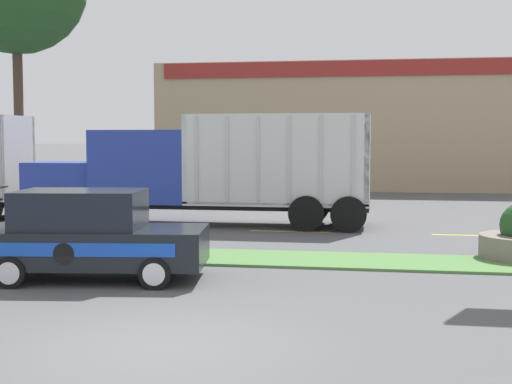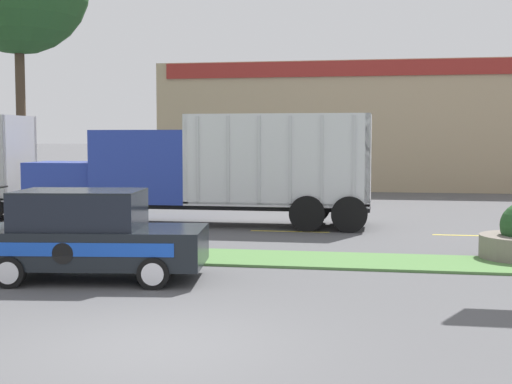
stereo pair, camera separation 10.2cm
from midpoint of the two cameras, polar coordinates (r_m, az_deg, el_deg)
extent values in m
plane|color=#515154|center=(9.98, -8.25, -12.15)|extent=(600.00, 600.00, 0.00)
cube|color=#517F42|center=(16.67, -0.76, -5.29)|extent=(120.00, 2.10, 0.06)
cube|color=yellow|center=(22.86, -11.05, -2.81)|extent=(2.40, 0.14, 0.01)
cube|color=yellow|center=(21.57, 2.53, -3.16)|extent=(2.40, 0.14, 0.01)
cube|color=yellow|center=(21.58, 16.93, -3.34)|extent=(2.40, 0.14, 0.01)
cube|color=black|center=(23.32, -5.05, -1.05)|extent=(11.27, 1.27, 0.18)
cube|color=#23389E|center=(24.75, -15.02, 0.84)|extent=(2.42, 1.90, 1.29)
cube|color=#B7B7BC|center=(25.30, -17.57, 0.86)|extent=(0.06, 1.62, 1.10)
cube|color=#23389E|center=(23.71, -8.96, 2.07)|extent=(3.11, 2.32, 2.35)
cube|color=black|center=(24.25, -12.51, 3.04)|extent=(0.04, 1.97, 1.06)
cylinder|color=silver|center=(22.49, -5.58, 3.69)|extent=(0.14, 0.14, 1.34)
cube|color=silver|center=(22.77, 1.69, -0.79)|extent=(5.74, 2.32, 0.12)
cube|color=silver|center=(23.23, -5.14, 2.73)|extent=(0.16, 2.32, 2.78)
cube|color=silver|center=(22.47, 8.77, 2.64)|extent=(0.16, 2.32, 2.78)
cube|color=silver|center=(21.62, 1.30, 2.63)|extent=(5.74, 0.16, 2.78)
cube|color=silver|center=(23.75, 2.06, 2.78)|extent=(5.74, 0.16, 2.78)
cube|color=#BCBCC1|center=(21.99, -4.92, 2.64)|extent=(0.10, 0.04, 2.64)
cube|color=#BCBCC1|center=(21.77, -2.48, 2.64)|extent=(0.10, 0.04, 2.64)
cube|color=#BCBCC1|center=(21.59, 0.01, 2.63)|extent=(0.10, 0.04, 2.64)
cube|color=#BCBCC1|center=(21.45, 2.53, 2.61)|extent=(0.10, 0.04, 2.64)
cube|color=#BCBCC1|center=(21.36, 5.08, 2.59)|extent=(0.10, 0.04, 2.64)
cube|color=#BCBCC1|center=(21.30, 7.65, 2.56)|extent=(0.10, 0.04, 2.64)
cylinder|color=black|center=(23.79, -16.12, -1.32)|extent=(1.09, 0.30, 1.09)
cylinder|color=black|center=(25.85, -13.94, -0.83)|extent=(1.09, 0.30, 1.09)
cylinder|color=black|center=(21.46, 7.28, -1.78)|extent=(1.09, 0.30, 1.09)
cylinder|color=black|center=(23.72, 7.51, -1.20)|extent=(1.09, 0.30, 1.09)
cylinder|color=black|center=(21.55, 3.92, -1.73)|extent=(1.09, 0.30, 1.09)
cylinder|color=black|center=(23.80, 4.46, -1.16)|extent=(1.09, 0.30, 1.09)
cube|color=#B7B7BC|center=(26.10, -18.67, 2.69)|extent=(0.16, 2.34, 2.85)
cylinder|color=black|center=(27.45, -18.41, -0.71)|extent=(1.01, 0.30, 1.01)
cube|color=black|center=(14.60, -12.99, -4.25)|extent=(4.61, 2.40, 0.74)
cube|color=black|center=(14.58, -14.04, -1.41)|extent=(2.61, 1.93, 0.71)
cube|color=black|center=(14.55, -14.07, 0.06)|extent=(2.61, 1.93, 0.04)
cube|color=blue|center=(13.69, -14.03, -4.52)|extent=(3.50, 0.46, 0.26)
cylinder|color=black|center=(13.80, -15.35, -4.79)|extent=(0.40, 0.06, 0.40)
cylinder|color=black|center=(13.50, -8.32, -6.47)|extent=(0.62, 0.28, 0.60)
cylinder|color=silver|center=(13.40, -8.40, -6.55)|extent=(0.42, 0.07, 0.42)
cylinder|color=black|center=(15.22, -7.09, -5.22)|extent=(0.62, 0.28, 0.60)
cylinder|color=silver|center=(15.32, -7.03, -5.16)|extent=(0.42, 0.07, 0.42)
cylinder|color=black|center=(14.25, -19.25, -6.09)|extent=(0.62, 0.28, 0.60)
cylinder|color=silver|center=(14.16, -19.41, -6.16)|extent=(0.42, 0.07, 0.42)
cylinder|color=black|center=(15.89, -16.90, -4.97)|extent=(0.62, 0.28, 0.60)
cylinder|color=silver|center=(15.99, -16.78, -4.91)|extent=(0.42, 0.07, 0.42)
cube|color=tan|center=(43.45, 9.73, 5.09)|extent=(24.15, 12.00, 6.85)
cube|color=maroon|center=(37.57, 9.80, 9.76)|extent=(22.94, 0.10, 0.80)
cylinder|color=#473828|center=(31.07, -18.53, 5.88)|extent=(0.39, 0.39, 7.54)
camera|label=1|loc=(0.05, -90.17, -0.01)|focal=50.00mm
camera|label=2|loc=(0.05, 89.83, 0.01)|focal=50.00mm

